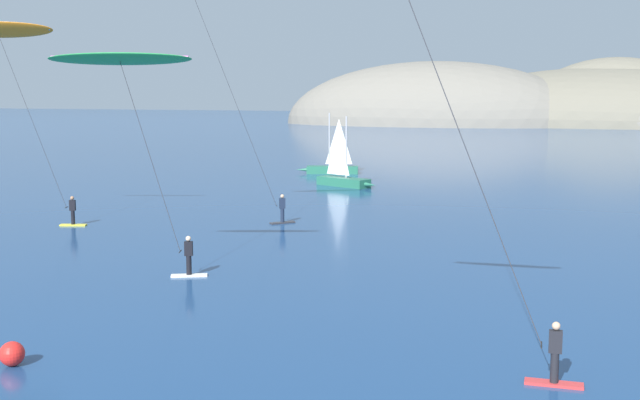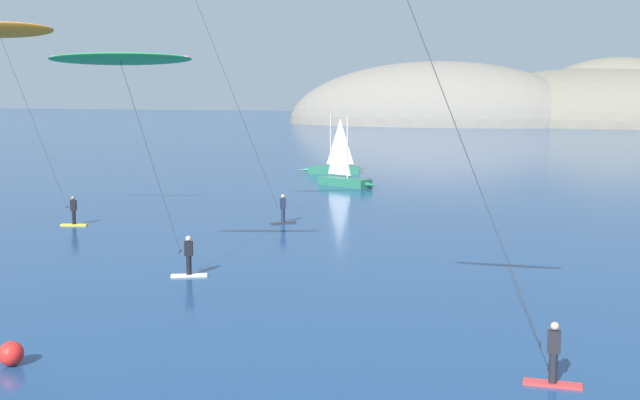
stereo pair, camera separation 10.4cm
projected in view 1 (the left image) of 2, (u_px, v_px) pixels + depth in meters
The scene contains 7 objects.
headland_island at pixel (555, 125), 186.57m from camera, with size 120.41×51.81×31.46m.
sailboat_near at pixel (346, 179), 65.15m from camera, with size 5.78×3.37×5.70m.
sailboat_far at pixel (329, 167), 75.51m from camera, with size 5.94×2.68×5.70m.
kitesurfer_black at pixel (198, 4), 44.36m from camera, with size 7.77×5.32×13.83m.
kitesurfer_green at pixel (126, 76), 32.27m from camera, with size 6.13×3.18×9.26m.
kitesurfer_orange at pixel (2, 43), 44.68m from camera, with size 7.46×3.42×11.55m.
marker_buoy at pixel (12, 354), 22.43m from camera, with size 0.70×0.70×0.70m, color red.
Camera 1 is at (13.74, -6.60, 7.62)m, focal length 45.00 mm.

